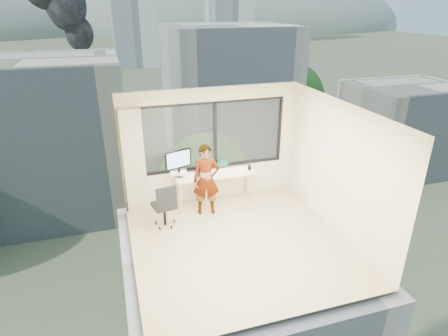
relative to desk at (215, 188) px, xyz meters
name	(u,v)px	position (x,y,z in m)	size (l,w,h in m)	color
floor	(239,243)	(0.00, -1.66, -0.38)	(4.00, 4.00, 0.01)	beige
ceiling	(242,111)	(0.00, -1.66, 2.23)	(4.00, 4.00, 0.01)	white
wall_front	(291,245)	(0.00, -3.66, 0.93)	(4.00, 0.01, 2.60)	#F6EEBE
wall_left	(126,197)	(-2.00, -1.66, 0.93)	(0.01, 4.00, 2.60)	#F6EEBE
wall_right	(338,168)	(2.00, -1.66, 0.93)	(0.01, 4.00, 2.60)	#F6EEBE
window_wall	(213,135)	(0.05, 0.34, 1.15)	(3.30, 0.16, 1.55)	black
curtain	(134,162)	(-1.72, 0.22, 0.77)	(0.45, 0.14, 2.30)	beige
desk	(215,188)	(0.00, 0.00, 0.00)	(1.80, 0.60, 0.75)	tan
chair	(164,204)	(-1.26, -0.60, 0.11)	(0.50, 0.50, 0.98)	black
person	(206,180)	(-0.30, -0.35, 0.41)	(0.57, 0.37, 1.57)	#2D2D33
monitor	(178,163)	(-0.80, 0.10, 0.68)	(0.61, 0.13, 0.61)	black
game_console	(178,173)	(-0.80, 0.17, 0.42)	(0.34, 0.29, 0.08)	white
laptop	(204,170)	(-0.27, 0.01, 0.47)	(0.31, 0.33, 0.20)	black
cellphone	(210,176)	(-0.15, -0.11, 0.38)	(0.10, 0.05, 0.01)	black
pen_cup	(249,167)	(0.80, -0.04, 0.43)	(0.08, 0.08, 0.10)	black
handbag	(223,163)	(0.25, 0.24, 0.48)	(0.28, 0.14, 0.22)	#0B473A
exterior_ground	(112,67)	(0.00, 118.34, -14.38)	(400.00, 400.00, 0.04)	#515B3D
near_bldg_a	(34,139)	(-9.00, 28.34, -7.38)	(16.00, 12.00, 14.00)	beige
near_bldg_b	(228,94)	(12.00, 36.34, -6.38)	(14.00, 13.00, 16.00)	silver
near_bldg_c	(402,128)	(30.00, 26.34, -9.38)	(12.00, 10.00, 10.00)	beige
far_tower_b	(134,15)	(8.00, 118.34, 0.62)	(13.00, 13.00, 30.00)	silver
far_tower_c	(229,18)	(45.00, 138.34, -1.38)	(15.00, 15.00, 26.00)	silver
hill_b	(226,27)	(100.00, 318.34, -14.38)	(300.00, 220.00, 96.00)	slate
tree_b	(208,205)	(4.00, 16.34, -9.88)	(7.60, 7.60, 9.00)	#264B19
tree_c	(293,108)	(22.00, 38.34, -9.38)	(8.40, 8.40, 10.00)	#264B19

